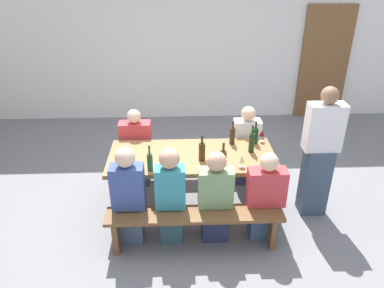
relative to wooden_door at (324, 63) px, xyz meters
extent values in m
plane|color=slate|center=(-2.59, -2.89, -1.05)|extent=(24.00, 24.00, 0.00)
cube|color=white|center=(-2.59, 0.14, 0.55)|extent=(14.00, 0.20, 3.20)
cube|color=brown|center=(0.00, 0.00, 0.00)|extent=(0.90, 0.06, 2.10)
cube|color=olive|center=(-2.59, -2.89, -0.33)|extent=(1.99, 0.86, 0.05)
cylinder|color=olive|center=(-3.51, -3.26, -0.70)|extent=(0.07, 0.07, 0.70)
cylinder|color=olive|center=(-1.68, -3.26, -0.70)|extent=(0.07, 0.07, 0.70)
cylinder|color=olive|center=(-3.51, -2.52, -0.70)|extent=(0.07, 0.07, 0.70)
cylinder|color=olive|center=(-1.68, -2.52, -0.70)|extent=(0.07, 0.07, 0.70)
cube|color=brown|center=(-2.59, -3.62, -0.62)|extent=(1.89, 0.30, 0.04)
cube|color=brown|center=(-3.44, -3.62, -0.84)|extent=(0.06, 0.24, 0.41)
cube|color=brown|center=(-1.75, -3.62, -0.84)|extent=(0.06, 0.24, 0.41)
cube|color=brown|center=(-2.59, -2.16, -0.62)|extent=(1.89, 0.30, 0.04)
cube|color=brown|center=(-3.44, -2.16, -0.84)|extent=(0.06, 0.24, 0.41)
cube|color=brown|center=(-1.75, -2.16, -0.84)|extent=(0.06, 0.24, 0.41)
cylinder|color=#234C2D|center=(-3.07, -3.22, -0.20)|extent=(0.06, 0.06, 0.20)
cylinder|color=#234C2D|center=(-3.07, -3.22, -0.05)|extent=(0.02, 0.02, 0.09)
cylinder|color=black|center=(-3.07, -3.22, 0.00)|extent=(0.02, 0.02, 0.01)
cylinder|color=#143319|center=(-1.78, -2.61, -0.20)|extent=(0.07, 0.07, 0.20)
cylinder|color=#143319|center=(-1.78, -2.61, -0.06)|extent=(0.03, 0.03, 0.09)
cylinder|color=black|center=(-1.78, -2.61, -0.01)|extent=(0.03, 0.03, 0.01)
cylinder|color=#332814|center=(-2.48, -3.01, -0.19)|extent=(0.08, 0.08, 0.21)
cylinder|color=#332814|center=(-2.48, -3.01, -0.04)|extent=(0.03, 0.03, 0.09)
cylinder|color=black|center=(-2.48, -3.01, 0.01)|extent=(0.03, 0.03, 0.01)
cylinder|color=#332814|center=(-2.27, -3.25, -0.18)|extent=(0.08, 0.08, 0.24)
cylinder|color=#332814|center=(-2.27, -3.25, -0.02)|extent=(0.03, 0.03, 0.09)
cylinder|color=black|center=(-2.27, -3.25, 0.04)|extent=(0.03, 0.03, 0.01)
cylinder|color=#143319|center=(-1.87, -2.83, -0.18)|extent=(0.07, 0.07, 0.24)
cylinder|color=#143319|center=(-1.87, -2.83, -0.01)|extent=(0.02, 0.02, 0.09)
cylinder|color=black|center=(-1.87, -2.83, 0.04)|extent=(0.03, 0.03, 0.01)
cylinder|color=#332814|center=(-2.07, -2.61, -0.19)|extent=(0.07, 0.07, 0.22)
cylinder|color=#332814|center=(-2.07, -2.61, -0.05)|extent=(0.02, 0.02, 0.08)
cylinder|color=black|center=(-2.07, -2.61, 0.00)|extent=(0.03, 0.03, 0.01)
cylinder|color=silver|center=(-1.69, -2.57, -0.30)|extent=(0.06, 0.06, 0.01)
cylinder|color=silver|center=(-1.69, -2.57, -0.26)|extent=(0.01, 0.01, 0.08)
cone|color=maroon|center=(-1.69, -2.57, -0.18)|extent=(0.06, 0.06, 0.08)
cylinder|color=silver|center=(-3.29, -3.24, -0.30)|extent=(0.06, 0.06, 0.01)
cylinder|color=silver|center=(-3.29, -3.24, -0.26)|extent=(0.01, 0.01, 0.07)
cone|color=beige|center=(-3.29, -3.24, -0.18)|extent=(0.07, 0.07, 0.10)
cylinder|color=silver|center=(-2.05, -3.19, -0.30)|extent=(0.06, 0.06, 0.01)
cylinder|color=silver|center=(-2.05, -3.19, -0.26)|extent=(0.01, 0.01, 0.07)
cone|color=beige|center=(-2.05, -3.19, -0.19)|extent=(0.08, 0.08, 0.07)
cube|color=#44536D|center=(-3.30, -3.47, -0.83)|extent=(0.27, 0.24, 0.45)
cube|color=#384C8C|center=(-3.30, -3.47, -0.35)|extent=(0.35, 0.20, 0.51)
sphere|color=beige|center=(-3.30, -3.47, 0.01)|extent=(0.21, 0.21, 0.21)
cube|color=#2C4F5D|center=(-2.85, -3.47, -0.83)|extent=(0.24, 0.24, 0.45)
cube|color=teal|center=(-2.85, -3.47, -0.36)|extent=(0.32, 0.20, 0.48)
sphere|color=tan|center=(-2.85, -3.47, -0.01)|extent=(0.22, 0.22, 0.22)
cube|color=#262A4C|center=(-2.36, -3.47, -0.83)|extent=(0.28, 0.24, 0.45)
cube|color=#729966|center=(-2.36, -3.47, -0.38)|extent=(0.37, 0.20, 0.44)
sphere|color=tan|center=(-2.36, -3.47, -0.06)|extent=(0.21, 0.21, 0.21)
cube|color=#344D6B|center=(-1.81, -3.47, -0.83)|extent=(0.31, 0.24, 0.45)
cube|color=#C6383D|center=(-1.81, -3.47, -0.39)|extent=(0.41, 0.20, 0.42)
sphere|color=beige|center=(-1.81, -3.47, -0.08)|extent=(0.20, 0.20, 0.20)
cube|color=#50544E|center=(-3.32, -2.31, -0.83)|extent=(0.31, 0.24, 0.45)
cube|color=#C6383D|center=(-3.32, -2.31, -0.36)|extent=(0.42, 0.20, 0.48)
sphere|color=beige|center=(-3.32, -2.31, -0.03)|extent=(0.18, 0.18, 0.18)
cube|color=#474671|center=(-1.83, -2.31, -0.83)|extent=(0.27, 0.24, 0.45)
cube|color=silver|center=(-1.83, -2.31, -0.36)|extent=(0.36, 0.20, 0.48)
sphere|color=beige|center=(-1.83, -2.31, -0.02)|extent=(0.19, 0.19, 0.19)
cube|color=#38495F|center=(-1.10, -3.03, -0.61)|extent=(0.31, 0.24, 0.88)
cube|color=silver|center=(-1.10, -3.03, 0.11)|extent=(0.41, 0.20, 0.56)
sphere|color=#846047|center=(-1.10, -3.03, 0.49)|extent=(0.20, 0.20, 0.20)
camera|label=1|loc=(-2.75, -6.79, 1.88)|focal=34.95mm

